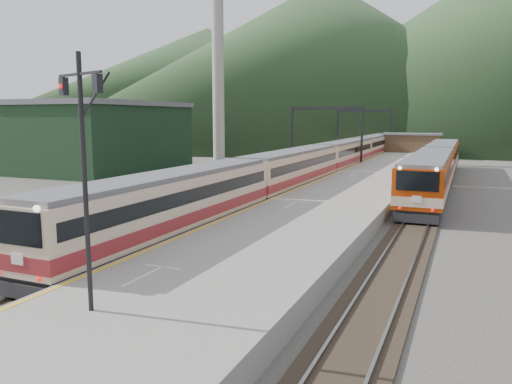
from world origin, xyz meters
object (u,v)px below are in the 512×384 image
at_px(second_train, 437,164).
at_px(worker, 25,233).
at_px(main_train, 345,155).
at_px(signal_mast, 84,158).

bearing_deg(second_train, worker, -118.25).
relative_size(main_train, worker, 66.59).
distance_m(second_train, signal_mast, 41.46).
bearing_deg(worker, second_train, -104.81).
relative_size(signal_mast, worker, 4.93).
distance_m(main_train, signal_mast, 51.31).
height_order(signal_mast, worker, signal_mast).
bearing_deg(signal_mast, second_train, 79.94).
bearing_deg(main_train, signal_mast, -85.20).
bearing_deg(worker, signal_mast, 158.99).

